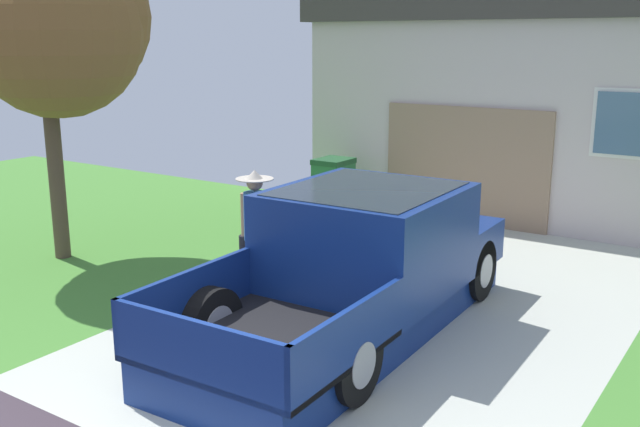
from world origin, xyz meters
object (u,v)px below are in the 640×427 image
object	(u,v)px
person_with_hat	(256,234)
handbag	(257,301)
front_yard_tree	(57,22)
pickup_truck	(362,263)
wheeled_trash_bin	(333,185)
house_with_garage	(610,89)

from	to	relation	value
person_with_hat	handbag	bearing A→B (deg)	-54.60
person_with_hat	front_yard_tree	xyz separation A→B (m)	(-3.73, 0.11, 2.61)
pickup_truck	handbag	xyz separation A→B (m)	(-1.26, -0.44, -0.60)
person_with_hat	pickup_truck	bearing A→B (deg)	7.68
wheeled_trash_bin	pickup_truck	bearing A→B (deg)	-53.53
front_yard_tree	wheeled_trash_bin	bearing A→B (deg)	66.65
pickup_truck	person_with_hat	distance (m)	1.44
handbag	person_with_hat	bearing A→B (deg)	128.19
front_yard_tree	wheeled_trash_bin	world-z (taller)	front_yard_tree
house_with_garage	wheeled_trash_bin	distance (m)	6.11
person_with_hat	front_yard_tree	size ratio (longest dim) A/B	0.36
handbag	wheeled_trash_bin	xyz separation A→B (m)	(-1.94, 4.76, 0.45)
pickup_truck	house_with_garage	xyz separation A→B (m)	(0.74, 8.66, 1.59)
house_with_garage	front_yard_tree	distance (m)	10.66
pickup_truck	house_with_garage	distance (m)	8.84
front_yard_tree	wheeled_trash_bin	xyz separation A→B (m)	(1.93, 4.47, -2.96)
handbag	house_with_garage	bearing A→B (deg)	77.59
pickup_truck	person_with_hat	xyz separation A→B (m)	(-1.40, -0.26, 0.21)
person_with_hat	handbag	size ratio (longest dim) A/B	3.99
wheeled_trash_bin	handbag	bearing A→B (deg)	-67.86
person_with_hat	handbag	distance (m)	0.84
pickup_truck	house_with_garage	bearing A→B (deg)	83.58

